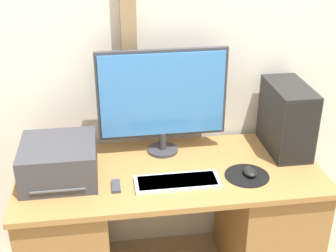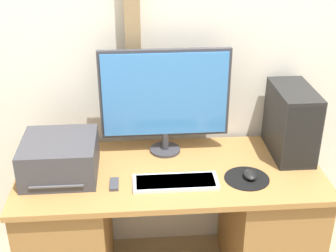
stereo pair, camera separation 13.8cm
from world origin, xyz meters
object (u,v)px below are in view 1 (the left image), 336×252
monitor (162,97)px  remote_control (116,186)px  mouse (250,172)px  printer (59,161)px  keyboard (177,182)px  computer_tower (287,118)px

monitor → remote_control: monitor is taller
mouse → remote_control: (-0.68, -0.01, -0.01)m
monitor → printer: 0.62m
monitor → keyboard: bearing=-85.4°
mouse → computer_tower: 0.40m
monitor → computer_tower: bearing=-6.3°
monitor → mouse: size_ratio=7.37×
keyboard → computer_tower: bearing=22.1°
keyboard → remote_control: bearing=178.5°
keyboard → remote_control: size_ratio=4.06×
mouse → remote_control: mouse is taller
monitor → computer_tower: (0.67, -0.07, -0.14)m
monitor → printer: size_ratio=1.87×
monitor → remote_control: (-0.27, -0.33, -0.32)m
mouse → printer: (-0.94, 0.12, 0.07)m
printer → computer_tower: bearing=5.9°
computer_tower → monitor: bearing=173.7°
keyboard → computer_tower: 0.72m
computer_tower → printer: bearing=-174.1°
computer_tower → remote_control: size_ratio=3.69×
keyboard → mouse: mouse is taller
monitor → remote_control: bearing=-129.8°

